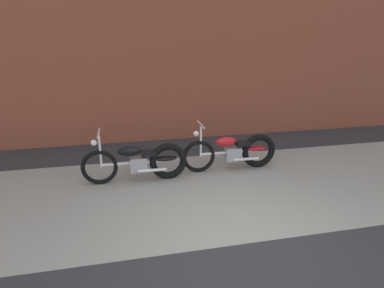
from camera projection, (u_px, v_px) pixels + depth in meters
The scene contains 5 objects.
ground_plane at pixel (241, 244), 4.58m from camera, with size 80.00×80.00×0.00m, color #2D2D30.
sidewalk_slab at pixel (207, 189), 6.20m from camera, with size 36.00×3.50×0.01m, color gray.
brick_building_wall at pixel (174, 34), 8.55m from camera, with size 36.00×0.50×5.42m, color brown.
motorcycle_black at pixel (143, 161), 6.45m from camera, with size 2.01×0.58×1.03m.
motorcycle_red at pixel (237, 151), 7.02m from camera, with size 2.01×0.58×1.03m.
Camera 1 is at (-1.51, -3.68, 2.73)m, focal length 31.54 mm.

